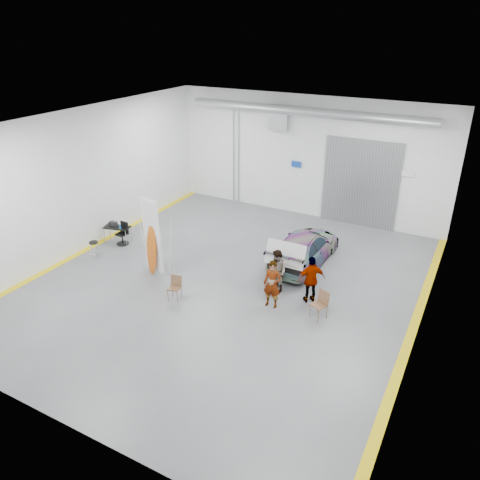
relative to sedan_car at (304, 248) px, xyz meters
The scene contains 13 objects.
ground 3.62m from the sedan_car, 123.78° to the right, with size 16.00×16.00×0.00m, color #57595E.
room_shell 3.90m from the sedan_car, 157.04° to the right, with size 14.02×16.18×6.01m.
sedan_car is the anchor object (origin of this frame).
person_a 3.65m from the sedan_car, 86.53° to the right, with size 0.64×0.42×1.76m, color #997253.
person_b 2.63m from the sedan_car, 91.07° to the right, with size 0.81×0.62×1.65m, color slate.
person_c 3.01m from the sedan_car, 64.28° to the right, with size 1.03×0.42×1.77m, color #965632.
surfboard_display 6.14m from the sedan_car, 142.58° to the right, with size 0.93×0.37×3.33m.
folding_chair_near 5.77m from the sedan_car, 121.93° to the right, with size 0.49×0.51×0.88m.
folding_chair_far 4.04m from the sedan_car, 61.65° to the right, with size 0.61×0.65×0.98m.
shop_stool 8.80m from the sedan_car, 154.12° to the right, with size 0.38×0.38×0.75m.
work_table 8.47m from the sedan_car, 165.36° to the right, with size 1.27×0.84×0.96m.
office_chair 8.09m from the sedan_car, 164.27° to the right, with size 0.54×0.54×1.01m.
trunk_lid 2.15m from the sedan_car, 90.00° to the right, with size 1.55×0.94×0.04m, color silver.
Camera 1 is at (7.83, -13.49, 9.15)m, focal length 35.00 mm.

